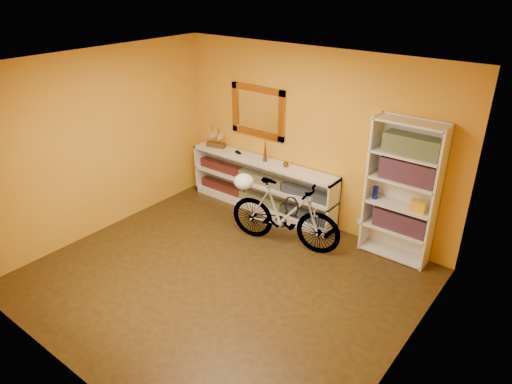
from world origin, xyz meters
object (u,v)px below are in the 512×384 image
Objects in this scene: bookcase at (402,192)px; helmet at (244,181)px; bicycle at (285,214)px; console_unit at (262,185)px.

helmet is at bearing -157.19° from bookcase.
bookcase reaches higher than bicycle.
bicycle is 5.71× the size of helmet.
bookcase is 2.10m from helmet.
bicycle is 0.73m from helmet.
bookcase is 6.60× the size of helmet.
console_unit is 1.58× the size of bicycle.
console_unit is at bearing 109.78° from helmet.
console_unit is 1.12m from bicycle.
bicycle is (0.90, -0.66, 0.06)m from console_unit.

